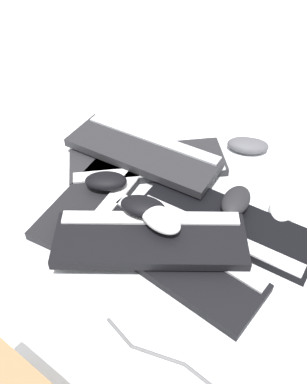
{
  "coord_description": "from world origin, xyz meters",
  "views": [
    {
      "loc": [
        0.85,
        0.03,
        0.81
      ],
      "look_at": [
        0.06,
        -0.08,
        0.03
      ],
      "focal_mm": 40.0,
      "sensor_mm": 36.0,
      "label": 1
    }
  ],
  "objects": [
    {
      "name": "ground_plane",
      "position": [
        0.0,
        0.0,
        0.0
      ],
      "size": [
        3.2,
        3.2,
        0.0
      ],
      "primitive_type": "plane",
      "color": "silver"
    },
    {
      "name": "keyboard_3",
      "position": [
        0.05,
        -0.22,
        0.01
      ],
      "size": [
        0.46,
        0.29,
        0.03
      ],
      "color": "black",
      "rests_on": "ground"
    },
    {
      "name": "keyboard_0",
      "position": [
        0.25,
        -0.01,
        0.01
      ],
      "size": [
        0.36,
        0.45,
        0.03
      ],
      "color": "black",
      "rests_on": "ground"
    },
    {
      "name": "keyboard_4",
      "position": [
        -0.09,
        -0.13,
        0.04
      ],
      "size": [
        0.31,
        0.46,
        0.03
      ],
      "color": "#232326",
      "rests_on": "keyboard_2"
    },
    {
      "name": "mouse_5",
      "position": [
        0.08,
        0.13,
        0.05
      ],
      "size": [
        0.13,
        0.1,
        0.04
      ],
      "primitive_type": "ellipsoid",
      "rotation": [
        0.0,
        0.0,
        5.93
      ],
      "color": "black",
      "rests_on": "keyboard_1"
    },
    {
      "name": "mouse_0",
      "position": [
        -0.19,
        0.17,
        0.02
      ],
      "size": [
        0.07,
        0.11,
        0.04
      ],
      "primitive_type": "ellipsoid",
      "rotation": [
        0.0,
        0.0,
        1.52
      ],
      "color": "#4C4C51",
      "rests_on": "ground"
    },
    {
      "name": "keyboard_2",
      "position": [
        -0.07,
        -0.11,
        0.01
      ],
      "size": [
        0.26,
        0.46,
        0.03
      ],
      "color": "#232326",
      "rests_on": "ground"
    },
    {
      "name": "mouse_3",
      "position": [
        0.05,
        -0.2,
        0.05
      ],
      "size": [
        0.08,
        0.12,
        0.04
      ],
      "primitive_type": "ellipsoid",
      "rotation": [
        0.0,
        0.0,
        1.69
      ],
      "color": "black",
      "rests_on": "keyboard_3"
    },
    {
      "name": "mouse_4",
      "position": [
        -0.18,
        0.18,
        0.02
      ],
      "size": [
        0.07,
        0.11,
        0.04
      ],
      "primitive_type": "ellipsoid",
      "rotation": [
        0.0,
        0.0,
        4.78
      ],
      "color": "#4C4C51",
      "rests_on": "ground"
    },
    {
      "name": "keyboard_1",
      "position": [
        0.13,
        0.11,
        0.01
      ],
      "size": [
        0.32,
        0.46,
        0.03
      ],
      "color": "black",
      "rests_on": "ground"
    },
    {
      "name": "keyboard_5",
      "position": [
        0.23,
        -0.06,
        0.04
      ],
      "size": [
        0.2,
        0.45,
        0.03
      ],
      "color": "black",
      "rests_on": "keyboard_0"
    },
    {
      "name": "mouse_1",
      "position": [
        0.06,
        0.26,
        0.02
      ],
      "size": [
        0.12,
        0.09,
        0.04
      ],
      "primitive_type": "ellipsoid",
      "rotation": [
        0.0,
        0.0,
        5.99
      ],
      "color": "silver",
      "rests_on": "ground"
    },
    {
      "name": "mouse_7",
      "position": [
        0.2,
        -0.04,
        0.08
      ],
      "size": [
        0.12,
        0.13,
        0.04
      ],
      "primitive_type": "ellipsoid",
      "rotation": [
        0.0,
        0.0,
        0.92
      ],
      "color": "silver",
      "rests_on": "keyboard_5"
    },
    {
      "name": "mouse_6",
      "position": [
        0.16,
        -0.09,
        0.08
      ],
      "size": [
        0.08,
        0.12,
        0.04
      ],
      "primitive_type": "ellipsoid",
      "rotation": [
        0.0,
        0.0,
        1.4
      ],
      "color": "black",
      "rests_on": "keyboard_5"
    }
  ]
}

